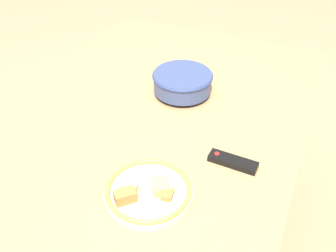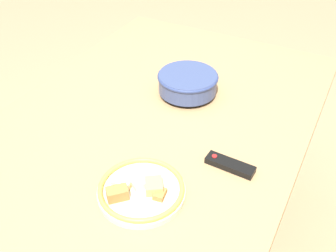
# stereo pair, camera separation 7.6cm
# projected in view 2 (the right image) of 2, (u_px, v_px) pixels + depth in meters

# --- Properties ---
(ground_plane) EXTENTS (8.00, 8.00, 0.00)m
(ground_plane) POSITION_uv_depth(u_px,v_px,m) (156.00, 245.00, 1.82)
(ground_plane) COLOR #9E8460
(dining_table) EXTENTS (1.53, 1.03, 0.73)m
(dining_table) POSITION_uv_depth(u_px,v_px,m) (152.00, 135.00, 1.42)
(dining_table) COLOR tan
(dining_table) RESTS_ON ground_plane
(noodle_bowl) EXTENTS (0.23, 0.23, 0.09)m
(noodle_bowl) POSITION_uv_depth(u_px,v_px,m) (188.00, 83.00, 1.48)
(noodle_bowl) COLOR #384775
(noodle_bowl) RESTS_ON dining_table
(food_plate) EXTENTS (0.25, 0.25, 0.05)m
(food_plate) POSITION_uv_depth(u_px,v_px,m) (141.00, 190.00, 1.09)
(food_plate) COLOR beige
(food_plate) RESTS_ON dining_table
(tv_remote) EXTENTS (0.05, 0.15, 0.02)m
(tv_remote) POSITION_uv_depth(u_px,v_px,m) (230.00, 165.00, 1.18)
(tv_remote) COLOR black
(tv_remote) RESTS_ON dining_table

